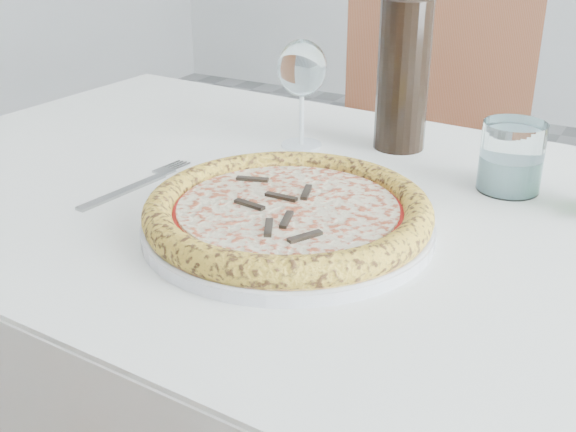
# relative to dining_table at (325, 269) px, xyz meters

# --- Properties ---
(dining_table) EXTENTS (1.37, 0.85, 0.76)m
(dining_table) POSITION_rel_dining_table_xyz_m (0.00, 0.00, 0.00)
(dining_table) COLOR brown
(dining_table) RESTS_ON floor
(chair_far) EXTENTS (0.53, 0.53, 0.93)m
(chair_far) POSITION_rel_dining_table_xyz_m (-0.10, 0.73, -0.13)
(chair_far) COLOR brown
(chair_far) RESTS_ON floor
(plate) EXTENTS (0.34, 0.34, 0.02)m
(plate) POSITION_rel_dining_table_xyz_m (0.00, -0.10, 0.11)
(plate) COLOR white
(plate) RESTS_ON dining_table
(pizza) EXTENTS (0.33, 0.33, 0.03)m
(pizza) POSITION_rel_dining_table_xyz_m (-0.00, -0.10, 0.12)
(pizza) COLOR #E6BD58
(pizza) RESTS_ON plate
(fork) EXTENTS (0.03, 0.21, 0.00)m
(fork) POSITION_rel_dining_table_xyz_m (-0.24, -0.08, 0.10)
(fork) COLOR gray
(fork) RESTS_ON dining_table
(wine_glass) EXTENTS (0.07, 0.07, 0.16)m
(wine_glass) POSITION_rel_dining_table_xyz_m (-0.13, 0.17, 0.21)
(wine_glass) COLOR white
(wine_glass) RESTS_ON dining_table
(tumbler) EXTENTS (0.08, 0.08, 0.09)m
(tumbler) POSITION_rel_dining_table_xyz_m (0.19, 0.15, 0.14)
(tumbler) COLOR white
(tumbler) RESTS_ON dining_table
(wine_bottle) EXTENTS (0.08, 0.08, 0.31)m
(wine_bottle) POSITION_rel_dining_table_xyz_m (-0.00, 0.24, 0.23)
(wine_bottle) COLOR black
(wine_bottle) RESTS_ON dining_table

